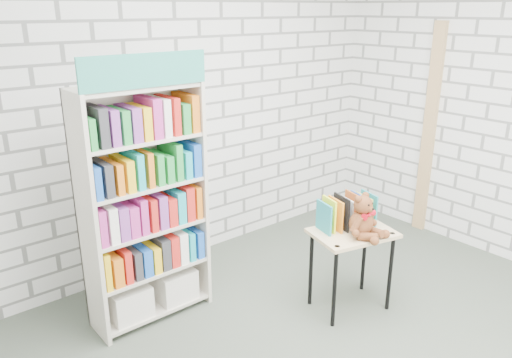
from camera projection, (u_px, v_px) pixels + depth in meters
room_shell at (371, 92)px, 2.68m from camera, size 4.52×4.02×2.81m
bookshelf at (144, 205)px, 3.54m from camera, size 0.87×0.34×1.95m
display_table at (352, 242)px, 3.73m from camera, size 0.68×0.54×0.64m
table_books at (346, 212)px, 3.74m from camera, size 0.45×0.28×0.25m
teddy_bear at (364, 220)px, 3.59m from camera, size 0.30×0.28×0.32m
door_trim at (429, 131)px, 4.96m from camera, size 0.05×0.12×2.10m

